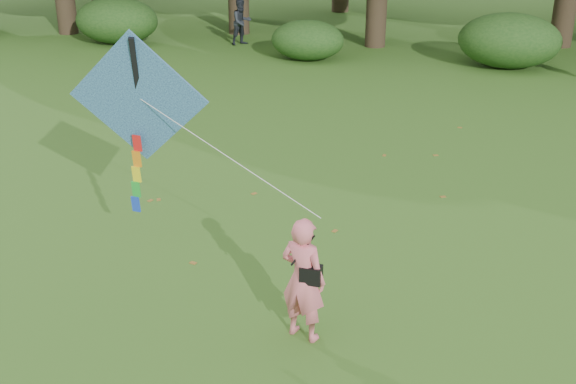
# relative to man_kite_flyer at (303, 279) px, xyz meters

# --- Properties ---
(ground) EXTENTS (100.00, 100.00, 0.00)m
(ground) POSITION_rel_man_kite_flyer_xyz_m (-0.24, -0.33, -0.95)
(ground) COLOR #265114
(ground) RESTS_ON ground
(man_kite_flyer) EXTENTS (0.79, 0.63, 1.89)m
(man_kite_flyer) POSITION_rel_man_kite_flyer_xyz_m (0.00, 0.00, 0.00)
(man_kite_flyer) COLOR #E46B78
(man_kite_flyer) RESTS_ON ground
(bystander_left) EXTENTS (1.07, 1.09, 1.78)m
(bystander_left) POSITION_rel_man_kite_flyer_xyz_m (-7.38, 18.56, -0.06)
(bystander_left) COLOR #22262E
(bystander_left) RESTS_ON ground
(crossbody_bag) EXTENTS (0.43, 0.20, 0.73)m
(crossbody_bag) POSITION_rel_man_kite_flyer_xyz_m (0.12, -0.03, 0.12)
(crossbody_bag) COLOR black
(crossbody_bag) RESTS_ON ground
(flying_kite) EXTENTS (4.07, 1.21, 2.95)m
(flying_kite) POSITION_rel_man_kite_flyer_xyz_m (-2.75, 0.82, 2.14)
(flying_kite) COLOR #2768AB
(flying_kite) RESTS_ON ground
(shrub_band) EXTENTS (39.15, 3.22, 1.88)m
(shrub_band) POSITION_rel_man_kite_flyer_xyz_m (-0.96, 17.27, -0.09)
(shrub_band) COLOR #264919
(shrub_band) RESTS_ON ground
(fallen_leaves) EXTENTS (5.98, 13.68, 0.01)m
(fallen_leaves) POSITION_rel_man_kite_flyer_xyz_m (-1.00, 4.56, -0.94)
(fallen_leaves) COLOR brown
(fallen_leaves) RESTS_ON ground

